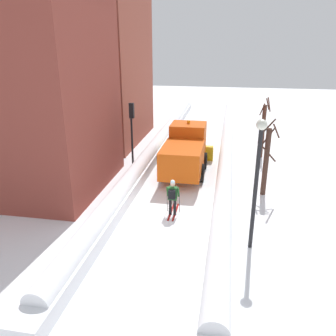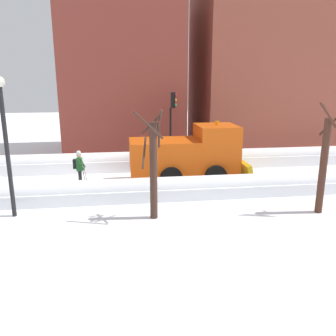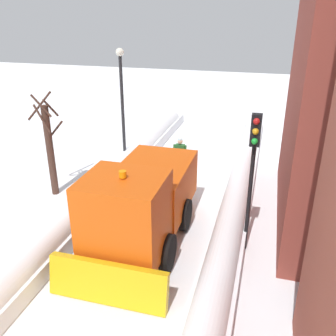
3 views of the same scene
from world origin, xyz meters
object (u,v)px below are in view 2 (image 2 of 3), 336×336
at_px(plow_truck, 190,154).
at_px(street_lamp, 5,131).
at_px(skier, 79,167).
at_px(bare_tree_near, 153,167).
at_px(bare_tree_mid, 324,164).
at_px(traffic_light_pole, 172,115).

relative_size(plow_truck, street_lamp, 1.14).
bearing_deg(street_lamp, skier, 148.95).
distance_m(bare_tree_near, bare_tree_mid, 6.57).
bearing_deg(plow_truck, skier, -88.65).
distance_m(plow_truck, skier, 5.52).
bearing_deg(plow_truck, bare_tree_mid, 40.88).
height_order(skier, bare_tree_near, bare_tree_near).
xyz_separation_m(street_lamp, bare_tree_mid, (1.24, 11.90, -1.34)).
bearing_deg(skier, bare_tree_near, 35.67).
bearing_deg(traffic_light_pole, bare_tree_mid, 29.86).
distance_m(plow_truck, traffic_light_pole, 3.63).
height_order(plow_truck, street_lamp, street_lamp).
bearing_deg(bare_tree_near, bare_tree_mid, 87.10).
bearing_deg(skier, plow_truck, 91.35).
height_order(traffic_light_pole, bare_tree_mid, traffic_light_pole).
distance_m(skier, bare_tree_mid, 10.92).
height_order(skier, street_lamp, street_lamp).
bearing_deg(skier, street_lamp, -31.05).
height_order(plow_truck, bare_tree_mid, bare_tree_mid).
bearing_deg(bare_tree_mid, bare_tree_near, -92.90).
distance_m(skier, street_lamp, 4.76).
distance_m(plow_truck, bare_tree_mid, 6.54).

